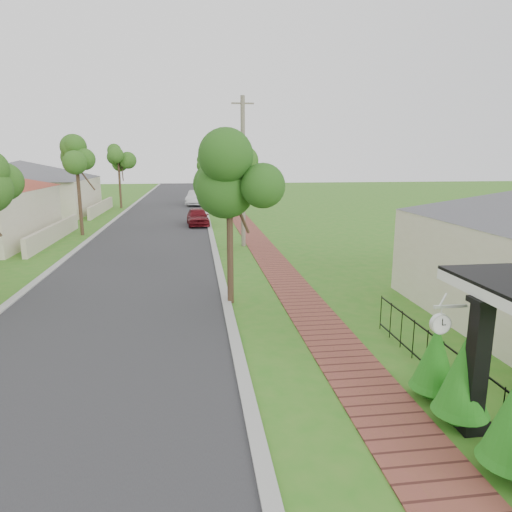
{
  "coord_description": "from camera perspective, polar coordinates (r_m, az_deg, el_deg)",
  "views": [
    {
      "loc": [
        -0.31,
        -7.88,
        4.87
      ],
      "look_at": [
        1.74,
        7.47,
        1.5
      ],
      "focal_mm": 32.0,
      "sensor_mm": 36.0,
      "label": 1
    }
  ],
  "objects": [
    {
      "name": "road",
      "position": [
        28.43,
        -12.91,
        2.1
      ],
      "size": [
        7.0,
        120.0,
        0.02
      ],
      "primitive_type": "cube",
      "color": "#28282B",
      "rests_on": "ground"
    },
    {
      "name": "sidewalk",
      "position": [
        28.52,
        -0.3,
        2.45
      ],
      "size": [
        1.5,
        120.0,
        0.03
      ],
      "primitive_type": "cube",
      "color": "brown",
      "rests_on": "ground"
    },
    {
      "name": "kerb_right",
      "position": [
        28.32,
        -5.53,
        2.32
      ],
      "size": [
        0.3,
        120.0,
        0.1
      ],
      "primitive_type": "cube",
      "color": "#9E9E99",
      "rests_on": "ground"
    },
    {
      "name": "street_trees",
      "position": [
        34.82,
        -12.05,
        11.46
      ],
      "size": [
        10.7,
        37.65,
        5.89
      ],
      "color": "#382619",
      "rests_on": "ground"
    },
    {
      "name": "parked_car_white",
      "position": [
        47.6,
        -7.42,
        7.2
      ],
      "size": [
        2.35,
        4.71,
        1.48
      ],
      "primitive_type": "imported",
      "rotation": [
        0.0,
        0.0,
        -0.18
      ],
      "color": "silver",
      "rests_on": "ground"
    },
    {
      "name": "parked_car_red",
      "position": [
        33.36,
        -7.3,
        4.88
      ],
      "size": [
        1.73,
        3.81,
        1.27
      ],
      "primitive_type": "imported",
      "rotation": [
        0.0,
        0.0,
        0.06
      ],
      "color": "#5B0D14",
      "rests_on": "ground"
    },
    {
      "name": "kerb_left",
      "position": [
        29.0,
        -20.11,
        1.86
      ],
      "size": [
        0.3,
        120.0,
        0.1
      ],
      "primitive_type": "cube",
      "color": "#9E9E99",
      "rests_on": "ground"
    },
    {
      "name": "near_tree",
      "position": [
        14.94,
        -3.36,
        9.27
      ],
      "size": [
        2.0,
        2.0,
        5.14
      ],
      "color": "#382619",
      "rests_on": "ground"
    },
    {
      "name": "porch_post",
      "position": [
        9.22,
        25.79,
        -13.03
      ],
      "size": [
        0.48,
        0.48,
        2.52
      ],
      "color": "black",
      "rests_on": "ground"
    },
    {
      "name": "hedge_row",
      "position": [
        8.9,
        26.91,
        -15.91
      ],
      "size": [
        0.9,
        4.24,
        1.97
      ],
      "color": "#166E17",
      "rests_on": "ground"
    },
    {
      "name": "far_house_grey",
      "position": [
        44.44,
        -27.09,
        7.69
      ],
      "size": [
        15.56,
        15.56,
        4.6
      ],
      "color": "beige",
      "rests_on": "ground"
    },
    {
      "name": "picket_fence",
      "position": [
        10.39,
        24.08,
        -13.53
      ],
      "size": [
        0.03,
        8.02,
        1.0
      ],
      "color": "black",
      "rests_on": "ground"
    },
    {
      "name": "station_clock",
      "position": [
        8.97,
        22.15,
        -7.67
      ],
      "size": [
        0.67,
        0.13,
        0.54
      ],
      "color": "white",
      "rests_on": "ground"
    },
    {
      "name": "ground",
      "position": [
        9.27,
        -4.83,
        -19.47
      ],
      "size": [
        160.0,
        160.0,
        0.0
      ],
      "primitive_type": "plane",
      "color": "#2F751C",
      "rests_on": "ground"
    },
    {
      "name": "utility_pole",
      "position": [
        25.06,
        -1.63,
        10.44
      ],
      "size": [
        1.2,
        0.24,
        8.02
      ],
      "color": "#746A5A",
      "rests_on": "ground"
    }
  ]
}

